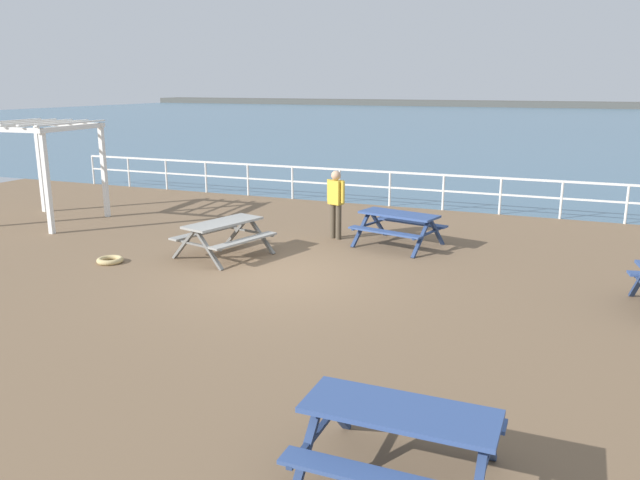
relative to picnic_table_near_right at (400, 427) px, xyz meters
The scene contains 10 objects.
ground_plane 6.87m from the picnic_table_near_right, 125.65° to the left, with size 30.00×24.00×0.20m, color brown.
sea_band 58.44m from the picnic_table_near_right, 93.91° to the left, with size 142.00×90.00×0.01m, color #476B84.
distant_shoreline 101.38m from the picnic_table_near_right, 92.25° to the left, with size 142.00×6.00×1.80m, color #4C4C47.
seaward_railing 13.89m from the picnic_table_near_right, 106.67° to the left, with size 23.07×0.07×1.08m.
picnic_table_near_right is the anchor object (origin of this frame).
picnic_table_mid_centre 8.53m from the picnic_table_near_right, 131.85° to the left, with size 1.93×2.14×0.80m.
picnic_table_seaward 9.00m from the picnic_table_near_right, 105.58° to the left, with size 2.11×1.89×0.80m.
visitor 9.67m from the picnic_table_near_right, 114.58° to the left, with size 0.50×0.32×1.66m.
lattice_pergola 14.23m from the picnic_table_near_right, 147.67° to the left, with size 2.58×2.69×2.70m.
rope_coil 9.14m from the picnic_table_near_right, 146.92° to the left, with size 0.55×0.55×0.11m, color tan.
Camera 1 is at (5.30, -10.66, 3.68)m, focal length 35.31 mm.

